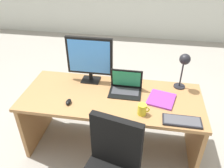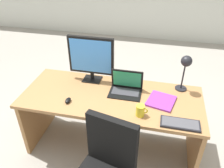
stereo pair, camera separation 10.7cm
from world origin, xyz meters
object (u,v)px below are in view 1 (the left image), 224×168
laptop (126,85)px  coffee_mug (142,110)px  desk (112,109)px  monitor (90,57)px  book (161,99)px  desk_lamp (184,64)px  keyboard (182,121)px  mouse (68,102)px

laptop → coffee_mug: size_ratio=3.03×
desk → coffee_mug: coffee_mug is taller
monitor → book: monitor is taller
desk_lamp → keyboard: bearing=-92.0°
mouse → book: (0.89, 0.21, -0.01)m
keyboard → monitor: bearing=150.7°
monitor → coffee_mug: bearing=-39.1°
book → coffee_mug: (-0.18, -0.25, 0.04)m
book → monitor: bearing=162.7°
book → coffee_mug: bearing=-125.5°
desk_lamp → book: desk_lamp is taller
mouse → desk_lamp: bearing=22.8°
keyboard → book: bearing=120.7°
desk → mouse: 0.51m
desk → desk_lamp: bearing=16.8°
keyboard → mouse: (-1.06, 0.09, 0.01)m
desk → keyboard: (0.67, -0.33, 0.22)m
laptop → desk_lamp: bearing=13.5°
monitor → desk_lamp: (0.97, 0.01, 0.01)m
mouse → book: size_ratio=0.27×
book → coffee_mug: size_ratio=2.94×
monitor → desk_lamp: size_ratio=1.27×
monitor → desk_lamp: 0.97m
monitor → book: 0.86m
coffee_mug → mouse: bearing=176.7°
laptop → coffee_mug: bearing=-62.0°
laptop → book: 0.39m
desk → coffee_mug: 0.51m
monitor → keyboard: 1.13m
monitor → keyboard: size_ratio=1.52×
book → coffee_mug: 0.31m
laptop → desk_lamp: desk_lamp is taller
desk → coffee_mug: (0.32, -0.29, 0.26)m
mouse → desk_lamp: 1.21m
desk → keyboard: 0.78m
desk → desk_lamp: size_ratio=4.54×
keyboard → desk_lamp: 0.61m
keyboard → coffee_mug: (-0.35, 0.05, 0.04)m
desk → mouse: bearing=-147.7°
monitor → mouse: 0.53m
desk → laptop: size_ratio=5.54×
laptop → desk_lamp: 0.62m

